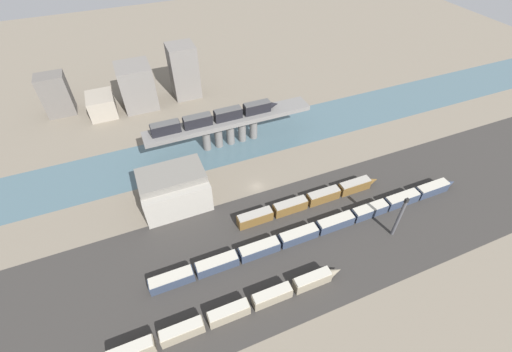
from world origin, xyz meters
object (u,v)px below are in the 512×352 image
(train_yard_far, at_px, (311,200))
(warehouse_building, at_px, (174,188))
(train_yard_mid, at_px, (322,227))
(train_on_bridge, at_px, (216,117))
(train_yard_near, at_px, (234,311))
(signal_tower, at_px, (399,218))

(train_yard_far, height_order, warehouse_building, warehouse_building)
(train_yard_mid, distance_m, train_yard_far, 10.54)
(train_on_bridge, relative_size, warehouse_building, 2.36)
(train_on_bridge, bearing_deg, train_yard_mid, -73.05)
(train_yard_mid, bearing_deg, train_yard_near, -156.82)
(train_yard_near, distance_m, train_yard_far, 40.91)
(train_yard_near, height_order, warehouse_building, warehouse_building)
(train_yard_mid, xyz_separation_m, train_yard_far, (2.18, 10.31, 0.13))
(warehouse_building, bearing_deg, train_yard_mid, -37.64)
(train_on_bridge, height_order, signal_tower, train_on_bridge)
(train_on_bridge, relative_size, signal_tower, 3.14)
(warehouse_building, bearing_deg, train_on_bridge, 45.64)
(warehouse_building, distance_m, signal_tower, 64.34)
(train_on_bridge, height_order, train_yard_mid, train_on_bridge)
(train_yard_far, bearing_deg, signal_tower, -49.86)
(train_yard_far, xyz_separation_m, signal_tower, (15.86, -18.81, 5.35))
(train_on_bridge, xyz_separation_m, warehouse_building, (-20.64, -21.11, -7.00))
(train_yard_far, bearing_deg, train_yard_mid, -101.93)
(train_yard_mid, bearing_deg, signal_tower, -25.23)
(train_on_bridge, xyz_separation_m, signal_tower, (32.79, -56.92, -5.47))
(train_yard_mid, xyz_separation_m, warehouse_building, (-35.40, 27.30, 3.94))
(train_on_bridge, bearing_deg, warehouse_building, -134.36)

